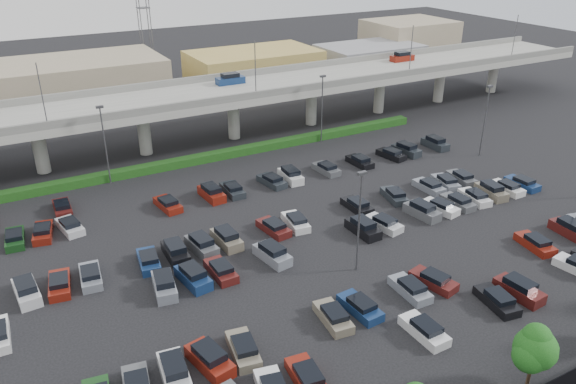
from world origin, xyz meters
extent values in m
plane|color=black|center=(0.00, 0.00, 0.00)|extent=(280.00, 280.00, 0.00)
cube|color=gray|center=(0.00, 32.00, 7.25)|extent=(150.00, 13.00, 1.10)
cube|color=slate|center=(0.00, 25.75, 8.30)|extent=(150.00, 0.50, 1.00)
cube|color=slate|center=(0.00, 38.25, 8.30)|extent=(150.00, 0.50, 1.00)
cylinder|color=gray|center=(-23.00, 32.00, 3.35)|extent=(1.80, 1.80, 6.70)
cube|color=slate|center=(-23.00, 32.00, 6.50)|extent=(2.60, 9.75, 0.50)
cylinder|color=gray|center=(-9.00, 32.00, 3.35)|extent=(1.80, 1.80, 6.70)
cube|color=slate|center=(-9.00, 32.00, 6.50)|extent=(2.60, 9.75, 0.50)
cylinder|color=gray|center=(5.00, 32.00, 3.35)|extent=(1.80, 1.80, 6.70)
cube|color=slate|center=(5.00, 32.00, 6.50)|extent=(2.60, 9.75, 0.50)
cylinder|color=gray|center=(19.00, 32.00, 3.35)|extent=(1.80, 1.80, 6.70)
cube|color=slate|center=(19.00, 32.00, 6.50)|extent=(2.60, 9.75, 0.50)
cylinder|color=gray|center=(33.00, 32.00, 3.35)|extent=(1.80, 1.80, 6.70)
cube|color=slate|center=(33.00, 32.00, 6.50)|extent=(2.60, 9.75, 0.50)
cylinder|color=gray|center=(47.00, 32.00, 3.35)|extent=(1.80, 1.80, 6.70)
cube|color=slate|center=(47.00, 32.00, 6.50)|extent=(2.60, 9.75, 0.50)
cylinder|color=gray|center=(61.00, 32.00, 3.35)|extent=(1.80, 1.80, 6.70)
cube|color=slate|center=(61.00, 32.00, 6.50)|extent=(2.60, 9.75, 0.50)
cube|color=navy|center=(6.00, 35.00, 8.32)|extent=(4.40, 1.82, 1.05)
cube|color=black|center=(6.00, 35.00, 9.14)|extent=(2.60, 1.60, 0.65)
cube|color=maroon|center=(40.00, 35.00, 8.32)|extent=(4.40, 1.82, 1.05)
cube|color=black|center=(40.00, 35.00, 9.14)|extent=(2.60, 1.60, 0.65)
cylinder|color=#4A4A4F|center=(-22.00, 25.90, 11.80)|extent=(0.14, 0.14, 8.00)
cylinder|color=#4A4A4F|center=(6.00, 25.90, 11.80)|extent=(0.14, 0.14, 8.00)
cylinder|color=#4A4A4F|center=(34.00, 25.90, 11.80)|extent=(0.14, 0.14, 8.00)
cylinder|color=#4A4A4F|center=(58.00, 25.90, 11.80)|extent=(0.14, 0.14, 8.00)
cube|color=#194012|center=(0.00, 25.00, 0.55)|extent=(66.00, 1.60, 1.10)
cylinder|color=#332316|center=(2.00, -26.39, 0.99)|extent=(0.26, 0.26, 1.97)
sphere|color=#144C14|center=(2.00, -26.39, 3.39)|extent=(3.07, 3.07, 3.07)
sphere|color=#144C14|center=(2.71, -26.29, 2.85)|extent=(2.41, 2.41, 2.41)
sphere|color=#144C14|center=(1.40, -26.47, 3.07)|extent=(2.41, 2.41, 2.41)
sphere|color=#144C14|center=(2.04, -26.27, 4.27)|extent=(2.08, 2.08, 2.08)
cube|color=maroon|center=(-11.75, -18.50, 0.41)|extent=(2.33, 4.59, 0.82)
cube|color=black|center=(-11.75, -18.70, 1.04)|extent=(1.87, 2.48, 0.50)
cube|color=white|center=(-0.75, -18.50, 0.41)|extent=(1.87, 4.42, 0.82)
cube|color=black|center=(-0.75, -18.70, 1.04)|extent=(1.63, 2.32, 0.50)
cube|color=black|center=(7.50, -18.50, 0.41)|extent=(2.50, 4.64, 0.82)
cube|color=black|center=(7.50, -18.70, 1.04)|extent=(1.95, 2.53, 0.50)
cube|color=#511715|center=(10.25, -18.50, 0.53)|extent=(2.17, 4.53, 1.05)
cube|color=black|center=(10.25, -18.50, 1.34)|extent=(1.81, 2.72, 0.65)
cube|color=black|center=(-22.75, -13.70, 1.04)|extent=(1.96, 2.53, 0.50)
cube|color=silver|center=(-20.00, -13.50, 0.53)|extent=(2.33, 4.58, 1.05)
cube|color=black|center=(-20.00, -13.50, 1.34)|extent=(1.90, 2.77, 0.65)
cube|color=maroon|center=(-17.25, -13.50, 0.53)|extent=(2.67, 4.68, 1.05)
cube|color=black|center=(-17.25, -13.50, 1.34)|extent=(2.09, 2.87, 0.65)
cube|color=#776F5D|center=(-14.50, -13.50, 0.41)|extent=(2.50, 4.63, 0.82)
cube|color=black|center=(-14.50, -13.70, 1.04)|extent=(1.95, 2.53, 0.50)
cube|color=#776F5D|center=(-6.25, -13.50, 0.41)|extent=(2.29, 4.57, 0.82)
cube|color=black|center=(-6.25, -13.70, 1.04)|extent=(1.84, 2.46, 0.50)
cube|color=navy|center=(-3.50, -13.50, 0.41)|extent=(2.11, 4.51, 0.82)
cube|color=black|center=(-3.50, -13.70, 1.04)|extent=(1.75, 2.40, 0.50)
cube|color=gray|center=(2.00, -13.50, 0.41)|extent=(2.00, 4.47, 0.82)
cube|color=black|center=(2.00, -13.70, 1.04)|extent=(1.69, 2.36, 0.50)
cube|color=#511715|center=(4.75, -13.50, 0.41)|extent=(2.79, 4.70, 0.82)
cube|color=black|center=(4.75, -13.69, 1.04)|extent=(2.09, 2.61, 0.50)
cube|color=maroon|center=(18.50, -13.50, 0.41)|extent=(2.49, 4.63, 0.82)
cube|color=black|center=(18.50, -13.70, 1.04)|extent=(1.94, 2.52, 0.50)
cube|color=#511715|center=(24.00, -13.50, 0.53)|extent=(2.17, 4.53, 1.05)
cube|color=black|center=(24.00, -13.50, 1.34)|extent=(1.81, 2.72, 0.65)
cube|color=gray|center=(-17.25, -2.50, 0.53)|extent=(2.51, 4.64, 1.05)
cube|color=black|center=(-17.25, -2.50, 1.34)|extent=(2.00, 2.82, 0.65)
cube|color=navy|center=(-14.50, -2.50, 0.53)|extent=(2.41, 4.61, 1.05)
cube|color=black|center=(-14.50, -2.50, 1.34)|extent=(1.94, 2.80, 0.65)
cube|color=#511715|center=(-11.75, -2.50, 0.41)|extent=(1.91, 4.44, 0.82)
cube|color=black|center=(-11.75, -2.70, 1.04)|extent=(1.65, 2.33, 0.50)
cube|color=gray|center=(-6.25, -2.50, 0.53)|extent=(2.47, 4.63, 1.05)
cube|color=black|center=(-6.25, -2.50, 1.34)|extent=(1.98, 2.82, 0.65)
cube|color=black|center=(4.75, -2.50, 0.53)|extent=(1.93, 4.44, 1.05)
cube|color=black|center=(4.75, -2.50, 1.34)|extent=(1.67, 2.64, 0.65)
cube|color=silver|center=(7.50, -2.50, 0.41)|extent=(2.54, 4.64, 0.82)
cube|color=black|center=(7.50, -2.70, 1.04)|extent=(1.97, 2.54, 0.50)
cube|color=#505357|center=(13.00, -2.50, 0.53)|extent=(2.37, 4.60, 1.05)
cube|color=black|center=(13.00, -2.50, 1.34)|extent=(1.92, 2.78, 0.65)
cube|color=white|center=(15.75, -2.50, 0.41)|extent=(2.62, 4.67, 0.82)
cube|color=black|center=(15.75, -2.70, 1.04)|extent=(2.01, 2.56, 0.50)
cube|color=#505357|center=(18.50, -2.50, 0.41)|extent=(1.86, 4.42, 0.82)
cube|color=black|center=(18.50, -2.70, 1.04)|extent=(1.62, 2.32, 0.50)
cube|color=white|center=(21.25, -2.50, 0.41)|extent=(2.42, 4.61, 0.82)
cube|color=black|center=(21.25, -2.70, 1.04)|extent=(1.91, 2.50, 0.50)
cube|color=#776F5D|center=(24.00, -2.50, 0.53)|extent=(2.40, 4.61, 1.05)
cube|color=black|center=(24.00, -2.50, 1.34)|extent=(1.94, 2.79, 0.65)
cube|color=white|center=(26.75, -2.50, 0.41)|extent=(1.84, 4.41, 0.82)
cube|color=black|center=(26.75, -2.70, 1.04)|extent=(1.61, 2.31, 0.50)
cube|color=navy|center=(29.50, -2.50, 0.41)|extent=(1.96, 4.46, 0.82)
cube|color=black|center=(29.50, -2.70, 1.04)|extent=(1.67, 2.35, 0.50)
cube|color=silver|center=(-28.25, 2.50, 0.53)|extent=(2.15, 4.53, 1.05)
cube|color=black|center=(-28.25, 2.50, 1.34)|extent=(1.80, 2.72, 0.65)
cube|color=maroon|center=(-25.50, 2.50, 0.41)|extent=(2.46, 4.62, 0.82)
cube|color=black|center=(-25.50, 2.30, 1.04)|extent=(1.93, 2.52, 0.50)
cube|color=gray|center=(-22.75, 2.50, 0.41)|extent=(2.29, 4.57, 0.82)
cube|color=black|center=(-22.75, 2.30, 1.04)|extent=(1.84, 2.46, 0.50)
cube|color=navy|center=(-17.25, 2.50, 0.41)|extent=(2.38, 4.60, 0.82)
cube|color=black|center=(-17.25, 2.30, 1.04)|extent=(1.89, 2.49, 0.50)
cube|color=black|center=(-14.50, 2.50, 0.53)|extent=(1.93, 4.45, 1.05)
cube|color=black|center=(-14.50, 2.50, 1.34)|extent=(1.67, 2.64, 0.65)
cube|color=#505357|center=(-11.75, 2.50, 0.53)|extent=(2.34, 4.59, 1.05)
cube|color=black|center=(-11.75, 2.50, 1.34)|extent=(1.90, 2.77, 0.65)
cube|color=#776F5D|center=(-9.00, 2.50, 0.53)|extent=(2.06, 4.49, 1.05)
cube|color=black|center=(-9.00, 2.50, 1.34)|extent=(1.74, 2.68, 0.65)
cube|color=#511715|center=(-3.50, 2.50, 0.41)|extent=(2.38, 4.60, 0.82)
cube|color=black|center=(-3.50, 2.30, 1.04)|extent=(1.89, 2.49, 0.50)
cube|color=white|center=(-0.75, 2.50, 0.41)|extent=(2.34, 4.59, 0.82)
cube|color=black|center=(-0.75, 2.30, 1.04)|extent=(1.87, 2.48, 0.50)
cube|color=black|center=(7.50, 2.50, 0.41)|extent=(1.82, 4.40, 0.82)
cube|color=black|center=(7.50, 2.30, 1.04)|extent=(1.60, 2.30, 0.50)
cube|color=#262C32|center=(13.00, 2.50, 0.41)|extent=(2.74, 4.69, 0.82)
cube|color=black|center=(13.00, 2.30, 1.04)|extent=(2.07, 2.60, 0.50)
cube|color=gray|center=(18.50, 2.50, 0.41)|extent=(1.88, 4.43, 0.82)
cube|color=black|center=(18.50, 2.30, 1.04)|extent=(1.63, 2.32, 0.50)
cube|color=gray|center=(21.25, 2.50, 0.41)|extent=(2.66, 4.67, 0.82)
cube|color=black|center=(21.25, 2.30, 1.04)|extent=(2.03, 2.57, 0.50)
cube|color=#505357|center=(24.00, 2.50, 0.41)|extent=(2.34, 4.59, 0.82)
cube|color=black|center=(24.00, 2.30, 1.04)|extent=(1.87, 2.48, 0.50)
cube|color=#174219|center=(-28.25, 13.50, 0.41)|extent=(2.22, 4.55, 0.82)
cube|color=black|center=(-28.25, 13.30, 1.04)|extent=(1.81, 2.44, 0.50)
cube|color=maroon|center=(-25.50, 13.50, 0.41)|extent=(2.65, 4.67, 0.82)
cube|color=black|center=(-25.50, 13.30, 1.04)|extent=(2.02, 2.57, 0.50)
cube|color=silver|center=(-22.75, 13.50, 0.41)|extent=(2.56, 4.65, 0.82)
cube|color=black|center=(-22.75, 13.30, 1.04)|extent=(1.98, 2.54, 0.50)
cube|color=maroon|center=(-11.75, 13.50, 0.41)|extent=(2.40, 4.61, 0.82)
cube|color=black|center=(-11.75, 13.30, 1.04)|extent=(1.90, 2.50, 0.50)
cube|color=maroon|center=(-6.25, 13.50, 0.53)|extent=(2.18, 4.53, 1.05)
cube|color=black|center=(-6.25, 13.50, 1.34)|extent=(1.81, 2.72, 0.65)
cube|color=#262C32|center=(-3.50, 13.50, 0.41)|extent=(1.90, 4.43, 0.82)
cube|color=black|center=(-3.50, 13.30, 1.04)|extent=(1.64, 2.33, 0.50)
cube|color=#262C32|center=(2.00, 13.50, 0.41)|extent=(2.50, 4.63, 0.82)
cube|color=black|center=(2.00, 13.30, 1.04)|extent=(1.95, 2.53, 0.50)
cube|color=white|center=(4.75, 13.50, 0.53)|extent=(2.04, 4.49, 1.05)
cube|color=black|center=(4.75, 13.50, 1.34)|extent=(1.73, 2.68, 0.65)
cube|color=#505357|center=(10.25, 13.50, 0.41)|extent=(2.16, 4.53, 0.82)
cube|color=black|center=(10.25, 13.30, 1.04)|extent=(1.78, 2.42, 0.50)
cube|color=black|center=(15.75, 13.50, 0.41)|extent=(1.98, 4.46, 0.82)
cube|color=black|center=(15.75, 13.30, 1.04)|extent=(1.68, 2.36, 0.50)
cube|color=black|center=(21.25, 13.50, 0.41)|extent=(2.57, 4.65, 0.82)
cube|color=black|center=(21.25, 13.30, 1.04)|extent=(1.98, 2.55, 0.50)
cube|color=#262C32|center=(24.00, 13.50, 0.53)|extent=(2.43, 4.62, 1.05)
cube|color=black|center=(24.00, 13.50, 1.34)|extent=(1.96, 2.80, 0.65)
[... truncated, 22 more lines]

